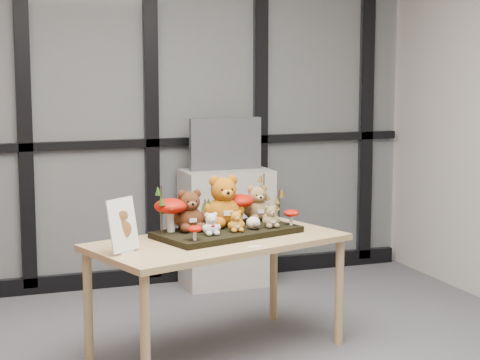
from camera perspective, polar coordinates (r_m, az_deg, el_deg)
name	(u,v)px	position (r m, az deg, el deg)	size (l,w,h in m)	color
room_shell	(188,55)	(3.83, -3.41, 8.17)	(5.00, 5.00, 5.00)	#A9A69F
glass_partition	(89,93)	(6.24, -9.89, 5.64)	(4.90, 0.06, 2.78)	#2D383F
display_table	(217,251)	(4.88, -1.49, -4.67)	(1.56, 1.09, 0.66)	tan
diorama_tray	(227,232)	(4.97, -0.85, -3.44)	(0.81, 0.41, 0.04)	black
bear_pooh_yellow	(223,198)	(5.03, -1.10, -1.20)	(0.25, 0.23, 0.33)	#AC5D0D
bear_brown_medium	(190,208)	(4.91, -3.33, -1.85)	(0.20, 0.18, 0.26)	#492411
bear_tan_back	(257,201)	(5.20, 1.13, -1.39)	(0.18, 0.16, 0.24)	olive
bear_small_yellow	(236,220)	(4.88, -0.27, -2.65)	(0.10, 0.09, 0.13)	#C37A1D
bear_white_bow	(211,222)	(4.79, -1.91, -2.80)	(0.11, 0.10, 0.14)	white
bear_beige_small	(271,215)	(5.00, 2.04, -2.33)	(0.11, 0.10, 0.14)	olive
plush_cream_hedgehog	(253,222)	(4.96, 0.88, -2.79)	(0.06, 0.05, 0.08)	white
mushroom_back_left	(171,213)	(4.88, -4.56, -2.21)	(0.19, 0.19, 0.21)	#950F04
mushroom_back_right	(239,207)	(5.11, -0.05, -1.81)	(0.17, 0.17, 0.19)	#950F04
mushroom_front_left	(195,232)	(4.66, -2.99, -3.43)	(0.08, 0.08, 0.09)	#950F04
mushroom_front_right	(291,217)	(5.08, 3.39, -2.41)	(0.09, 0.09, 0.10)	#950F04
sprig_green_far_left	(162,210)	(4.82, -5.16, -1.97)	(0.05, 0.05, 0.27)	#153E0E
sprig_green_mid_left	(179,214)	(4.94, -4.03, -2.23)	(0.05, 0.05, 0.18)	#153E0E
sprig_dry_far_right	(264,197)	(5.21, 1.58, -1.10)	(0.05, 0.05, 0.29)	brown
sprig_dry_mid_right	(279,206)	(5.15, 2.59, -1.71)	(0.05, 0.05, 0.20)	brown
sprig_green_centre	(205,213)	(5.05, -2.31, -2.15)	(0.05, 0.05, 0.15)	#153E0E
sign_holder	(123,228)	(4.54, -7.69, -3.13)	(0.19, 0.16, 0.29)	silver
label_card	(255,247)	(4.67, 0.97, -4.39)	(0.08, 0.03, 0.00)	white
cabinet	(226,228)	(6.38, -0.89, -3.15)	(0.64, 0.37, 0.86)	#A7A195
monitor	(225,144)	(6.30, -0.96, 2.39)	(0.53, 0.06, 0.38)	#4C4E53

